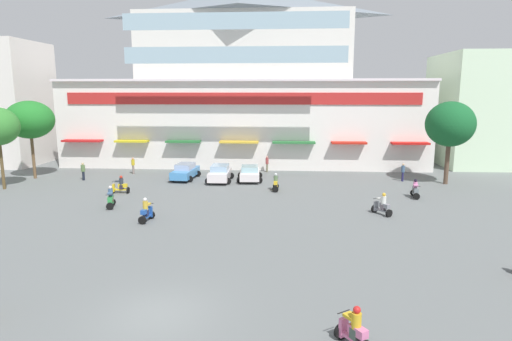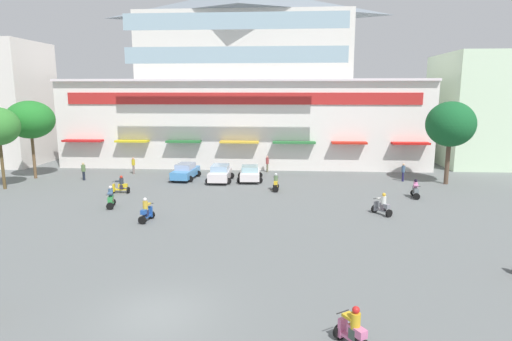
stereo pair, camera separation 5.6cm
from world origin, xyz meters
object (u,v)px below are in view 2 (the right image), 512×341
at_px(scooter_rider_0, 353,330).
at_px(scooter_rider_1, 111,199).
at_px(plaza_tree_1, 451,124).
at_px(pedestrian_3, 83,170).
at_px(parked_car_1, 220,173).
at_px(scooter_rider_4, 121,186).
at_px(scooter_rider_3, 382,206).
at_px(plaza_tree_0, 30,120).
at_px(parked_car_2, 250,173).
at_px(scooter_rider_6, 146,211).
at_px(pedestrian_2, 267,163).
at_px(parked_car_0, 185,171).
at_px(pedestrian_0, 133,164).
at_px(pedestrian_1, 403,171).
at_px(scooter_rider_5, 276,183).
at_px(scooter_rider_7, 415,190).

height_order(scooter_rider_0, scooter_rider_1, scooter_rider_1).
relative_size(plaza_tree_1, pedestrian_3, 4.40).
height_order(parked_car_1, scooter_rider_4, parked_car_1).
bearing_deg(parked_car_1, scooter_rider_4, -144.83).
relative_size(scooter_rider_1, scooter_rider_3, 1.03).
height_order(plaza_tree_0, parked_car_1, plaza_tree_0).
distance_m(plaza_tree_1, parked_car_1, 20.98).
distance_m(plaza_tree_0, scooter_rider_1, 15.96).
distance_m(scooter_rider_1, scooter_rider_3, 18.98).
distance_m(parked_car_2, scooter_rider_6, 14.30).
bearing_deg(scooter_rider_6, scooter_rider_3, 9.45).
xyz_separation_m(plaza_tree_0, plaza_tree_1, (38.43, 0.06, -0.23)).
relative_size(plaza_tree_0, pedestrian_2, 4.37).
bearing_deg(plaza_tree_0, parked_car_0, 2.21).
bearing_deg(scooter_rider_6, pedestrian_2, 68.58).
relative_size(scooter_rider_6, pedestrian_0, 0.94).
distance_m(scooter_rider_1, pedestrian_1, 25.72).
height_order(scooter_rider_0, pedestrian_1, pedestrian_1).
bearing_deg(scooter_rider_4, parked_car_2, 29.46).
bearing_deg(pedestrian_2, pedestrian_1, -16.68).
xyz_separation_m(parked_car_0, parked_car_1, (3.45, -0.84, 0.02)).
relative_size(scooter_rider_5, pedestrian_2, 0.91).
relative_size(parked_car_2, pedestrian_1, 2.34).
distance_m(parked_car_1, pedestrian_3, 12.88).
distance_m(parked_car_0, scooter_rider_5, 9.68).
relative_size(scooter_rider_3, scooter_rider_7, 1.05).
bearing_deg(scooter_rider_4, pedestrian_2, 41.69).
distance_m(parked_car_2, scooter_rider_0, 26.79).
relative_size(parked_car_1, pedestrian_2, 2.44).
height_order(plaza_tree_1, parked_car_0, plaza_tree_1).
relative_size(scooter_rider_3, pedestrian_1, 0.92).
height_order(scooter_rider_4, pedestrian_2, pedestrian_2).
bearing_deg(pedestrian_1, scooter_rider_6, -144.76).
xyz_separation_m(pedestrian_1, pedestrian_3, (-29.78, -1.55, -0.02)).
bearing_deg(plaza_tree_1, scooter_rider_7, -128.14).
xyz_separation_m(scooter_rider_4, scooter_rider_5, (12.64, 1.78, 0.05)).
height_order(parked_car_2, scooter_rider_3, scooter_rider_3).
bearing_deg(plaza_tree_0, scooter_rider_7, -9.01).
xyz_separation_m(scooter_rider_3, scooter_rider_5, (-7.32, 6.67, 0.01)).
distance_m(parked_car_1, scooter_rider_4, 9.07).
bearing_deg(scooter_rider_1, pedestrian_0, 102.80).
xyz_separation_m(plaza_tree_1, parked_car_2, (-17.74, 0.17, -4.65)).
relative_size(scooter_rider_1, scooter_rider_7, 1.07).
distance_m(scooter_rider_0, scooter_rider_4, 25.79).
height_order(parked_car_2, pedestrian_3, pedestrian_3).
relative_size(parked_car_2, scooter_rider_7, 2.65).
xyz_separation_m(plaza_tree_0, pedestrian_2, (22.11, 4.79, -4.62)).
xyz_separation_m(plaza_tree_1, scooter_rider_3, (-7.92, -10.46, -4.73)).
xyz_separation_m(parked_car_1, pedestrian_3, (-12.88, -0.30, 0.17)).
bearing_deg(scooter_rider_5, parked_car_0, 153.70).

